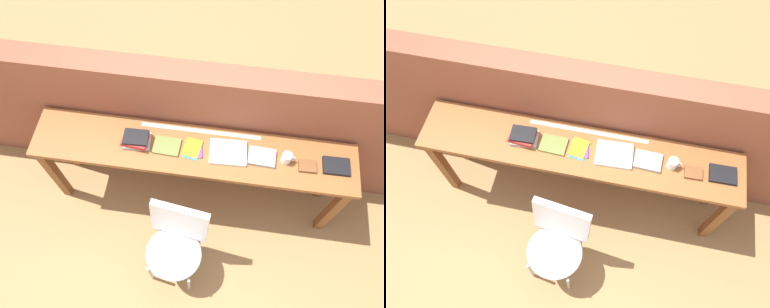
# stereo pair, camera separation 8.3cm
# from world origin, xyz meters

# --- Properties ---
(ground_plane) EXTENTS (40.00, 40.00, 0.00)m
(ground_plane) POSITION_xyz_m (0.00, 0.00, 0.00)
(ground_plane) COLOR #9E7547
(brick_wall_back) EXTENTS (6.00, 0.20, 1.38)m
(brick_wall_back) POSITION_xyz_m (0.00, 0.64, 0.69)
(brick_wall_back) COLOR brown
(brick_wall_back) RESTS_ON ground
(sideboard) EXTENTS (2.50, 0.44, 0.88)m
(sideboard) POSITION_xyz_m (0.00, 0.30, 0.74)
(sideboard) COLOR brown
(sideboard) RESTS_ON ground
(chair_white_moulded) EXTENTS (0.49, 0.50, 0.89)m
(chair_white_moulded) POSITION_xyz_m (-0.04, -0.34, 0.53)
(chair_white_moulded) COLOR silver
(chair_white_moulded) RESTS_ON ground
(book_stack_leftmost) EXTENTS (0.22, 0.17, 0.09)m
(book_stack_leftmost) POSITION_xyz_m (-0.44, 0.30, 0.92)
(book_stack_leftmost) COLOR #9E9EA3
(book_stack_leftmost) RESTS_ON sideboard
(magazine_cycling) EXTENTS (0.21, 0.16, 0.02)m
(magazine_cycling) POSITION_xyz_m (-0.20, 0.30, 0.89)
(magazine_cycling) COLOR olive
(magazine_cycling) RESTS_ON sideboard
(pamphlet_pile_colourful) EXTENTS (0.16, 0.19, 0.01)m
(pamphlet_pile_colourful) POSITION_xyz_m (0.00, 0.30, 0.89)
(pamphlet_pile_colourful) COLOR orange
(pamphlet_pile_colourful) RESTS_ON sideboard
(book_open_centre) EXTENTS (0.29, 0.22, 0.02)m
(book_open_centre) POSITION_xyz_m (0.27, 0.31, 0.89)
(book_open_centre) COLOR white
(book_open_centre) RESTS_ON sideboard
(book_grey_hardcover) EXTENTS (0.21, 0.16, 0.03)m
(book_grey_hardcover) POSITION_xyz_m (0.52, 0.30, 0.89)
(book_grey_hardcover) COLOR #9E9EA3
(book_grey_hardcover) RESTS_ON sideboard
(mug) EXTENTS (0.11, 0.08, 0.09)m
(mug) POSITION_xyz_m (0.70, 0.30, 0.92)
(mug) COLOR white
(mug) RESTS_ON sideboard
(leather_journal_brown) EXTENTS (0.13, 0.10, 0.02)m
(leather_journal_brown) POSITION_xyz_m (0.86, 0.27, 0.89)
(leather_journal_brown) COLOR brown
(leather_journal_brown) RESTS_ON sideboard
(book_repair_rightmost) EXTENTS (0.20, 0.15, 0.03)m
(book_repair_rightmost) POSITION_xyz_m (1.07, 0.30, 0.89)
(book_repair_rightmost) COLOR black
(book_repair_rightmost) RESTS_ON sideboard
(ruler_metal_back_edge) EXTENTS (0.94, 0.03, 0.00)m
(ruler_metal_back_edge) POSITION_xyz_m (0.04, 0.47, 0.88)
(ruler_metal_back_edge) COLOR silver
(ruler_metal_back_edge) RESTS_ON sideboard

